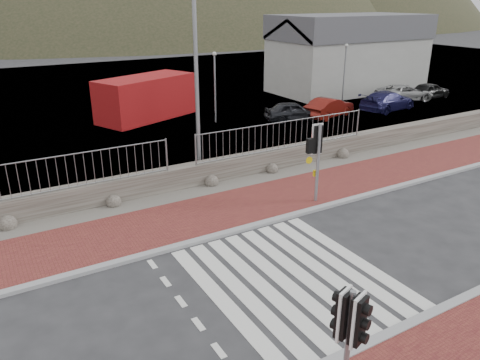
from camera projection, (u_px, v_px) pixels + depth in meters
ground at (291, 277)px, 12.54m from camera, size 220.00×220.00×0.00m
sidewalk_far at (214, 213)px, 16.15m from camera, size 40.00×3.00×0.08m
kerb_near at (374, 342)px, 10.11m from camera, size 40.00×0.25×0.12m
kerb_far at (236, 231)px, 14.94m from camera, size 40.00×0.25×0.12m
zebra_crossing at (291, 277)px, 12.54m from camera, size 4.62×5.60×0.01m
gravel_strip at (190, 194)px, 17.76m from camera, size 40.00×1.50×0.06m
stone_wall at (181, 177)px, 18.25m from camera, size 40.00×0.60×0.90m
railing at (181, 145)px, 17.63m from camera, size 18.07×0.07×1.22m
quay at (70, 98)px, 34.97m from camera, size 120.00×40.00×0.50m
water at (15, 53)px, 63.11m from camera, size 220.00×50.00×0.05m
harbor_building at (349, 53)px, 36.88m from camera, size 12.20×6.20×5.80m
hills_backdrop at (57, 156)px, 94.77m from camera, size 254.00×90.00×100.00m
traffic_signal_near at (350, 328)px, 7.78m from camera, size 0.42×0.33×2.59m
traffic_signal_far at (318, 147)px, 16.32m from camera, size 0.71×0.30×2.95m
streetlight at (199, 50)px, 17.81m from camera, size 1.93×0.30×9.10m
shipping_container at (146, 98)px, 28.63m from camera, size 6.61×4.70×2.54m
car_a at (293, 111)px, 28.33m from camera, size 3.62×2.17×1.16m
car_b at (329, 107)px, 29.14m from camera, size 3.91×2.19×1.22m
car_c at (388, 101)px, 30.86m from camera, size 4.67×2.49×1.29m
car_d at (405, 93)px, 33.87m from camera, size 4.48×2.99×1.14m
car_e at (429, 91)px, 34.52m from camera, size 3.57×1.63×1.19m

